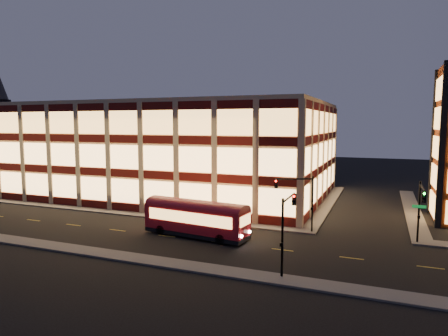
% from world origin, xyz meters
% --- Properties ---
extents(ground, '(200.00, 200.00, 0.00)m').
position_xyz_m(ground, '(0.00, 0.00, 0.00)').
color(ground, black).
rests_on(ground, ground).
extents(sidewalk_office_south, '(54.00, 2.00, 0.15)m').
position_xyz_m(sidewalk_office_south, '(-3.00, 1.00, 0.07)').
color(sidewalk_office_south, '#514F4C').
rests_on(sidewalk_office_south, ground).
extents(sidewalk_office_east, '(2.00, 30.00, 0.15)m').
position_xyz_m(sidewalk_office_east, '(23.00, 17.00, 0.07)').
color(sidewalk_office_east, '#514F4C').
rests_on(sidewalk_office_east, ground).
extents(sidewalk_tower_west, '(2.00, 30.00, 0.15)m').
position_xyz_m(sidewalk_tower_west, '(34.00, 17.00, 0.07)').
color(sidewalk_tower_west, '#514F4C').
rests_on(sidewalk_tower_west, ground).
extents(sidewalk_near, '(100.00, 2.00, 0.15)m').
position_xyz_m(sidewalk_near, '(0.00, -13.00, 0.07)').
color(sidewalk_near, '#514F4C').
rests_on(sidewalk_near, ground).
extents(office_building, '(50.45, 30.45, 14.50)m').
position_xyz_m(office_building, '(-2.91, 16.91, 7.25)').
color(office_building, tan).
rests_on(office_building, ground).
extents(traffic_signal_far, '(3.79, 1.87, 6.00)m').
position_xyz_m(traffic_signal_far, '(22.21, 0.24, 4.11)').
color(traffic_signal_far, black).
rests_on(traffic_signal_far, ground).
extents(traffic_signal_right, '(1.20, 4.37, 6.00)m').
position_xyz_m(traffic_signal_right, '(33.50, -0.62, 4.10)').
color(traffic_signal_right, black).
rests_on(traffic_signal_right, ground).
extents(traffic_signal_near, '(0.32, 4.45, 6.00)m').
position_xyz_m(traffic_signal_near, '(23.50, -11.03, 4.13)').
color(traffic_signal_near, black).
rests_on(traffic_signal_near, ground).
extents(trolley_bus, '(11.26, 4.09, 3.73)m').
position_xyz_m(trolley_bus, '(12.81, -4.89, 2.07)').
color(trolley_bus, '#A00814').
rests_on(trolley_bus, ground).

